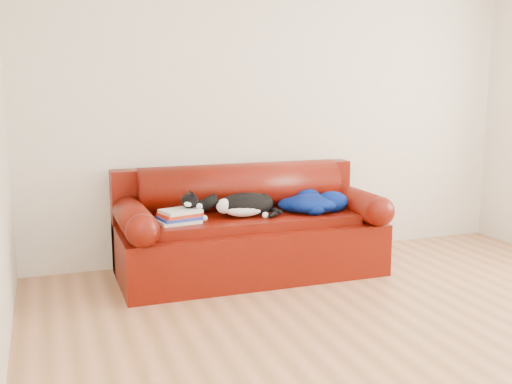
# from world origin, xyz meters

# --- Properties ---
(ground) EXTENTS (4.50, 4.50, 0.00)m
(ground) POSITION_xyz_m (0.00, 0.00, 0.00)
(ground) COLOR #8C5E38
(ground) RESTS_ON ground
(room_shell) EXTENTS (4.52, 4.02, 2.61)m
(room_shell) POSITION_xyz_m (0.12, 0.02, 1.67)
(room_shell) COLOR beige
(room_shell) RESTS_ON ground
(sofa_base) EXTENTS (2.10, 0.90, 0.50)m
(sofa_base) POSITION_xyz_m (-0.46, 1.49, 0.24)
(sofa_base) COLOR #3D0402
(sofa_base) RESTS_ON ground
(sofa_back) EXTENTS (2.10, 1.01, 0.88)m
(sofa_back) POSITION_xyz_m (-0.46, 1.74, 0.54)
(sofa_back) COLOR #3D0402
(sofa_back) RESTS_ON ground
(book_stack) EXTENTS (0.33, 0.28, 0.10)m
(book_stack) POSITION_xyz_m (-1.06, 1.38, 0.55)
(book_stack) COLOR beige
(book_stack) RESTS_ON sofa_base
(cat) EXTENTS (0.65, 0.26, 0.24)m
(cat) POSITION_xyz_m (-0.53, 1.41, 0.59)
(cat) COLOR black
(cat) RESTS_ON sofa_base
(blanket) EXTENTS (0.59, 0.47, 0.17)m
(blanket) POSITION_xyz_m (0.06, 1.43, 0.57)
(blanket) COLOR #020846
(blanket) RESTS_ON sofa_base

